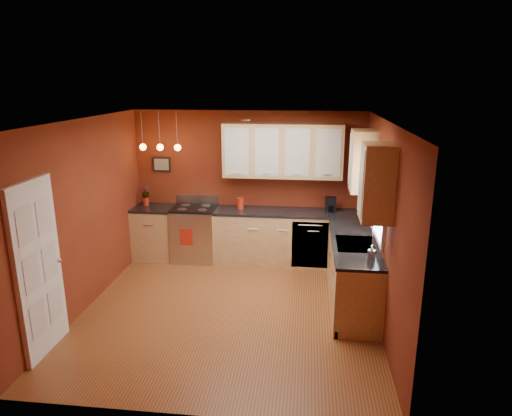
# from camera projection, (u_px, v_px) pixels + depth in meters

# --- Properties ---
(floor) EXTENTS (4.20, 4.20, 0.00)m
(floor) POSITION_uv_depth(u_px,v_px,m) (229.00, 309.00, 6.36)
(floor) COLOR #935A2A
(floor) RESTS_ON ground
(ceiling) EXTENTS (4.00, 4.20, 0.02)m
(ceiling) POSITION_uv_depth(u_px,v_px,m) (226.00, 121.00, 5.66)
(ceiling) COLOR white
(ceiling) RESTS_ON wall_back
(wall_back) EXTENTS (4.00, 0.02, 2.60)m
(wall_back) POSITION_uv_depth(u_px,v_px,m) (249.00, 186.00, 8.02)
(wall_back) COLOR maroon
(wall_back) RESTS_ON floor
(wall_front) EXTENTS (4.00, 0.02, 2.60)m
(wall_front) POSITION_uv_depth(u_px,v_px,m) (187.00, 291.00, 4.00)
(wall_front) COLOR maroon
(wall_front) RESTS_ON floor
(wall_left) EXTENTS (0.02, 4.20, 2.60)m
(wall_left) POSITION_uv_depth(u_px,v_px,m) (84.00, 216.00, 6.23)
(wall_left) COLOR maroon
(wall_left) RESTS_ON floor
(wall_right) EXTENTS (0.02, 4.20, 2.60)m
(wall_right) POSITION_uv_depth(u_px,v_px,m) (383.00, 226.00, 5.79)
(wall_right) COLOR maroon
(wall_right) RESTS_ON floor
(base_cabinets_back_left) EXTENTS (0.70, 0.60, 0.90)m
(base_cabinets_back_left) POSITION_uv_depth(u_px,v_px,m) (155.00, 233.00, 8.15)
(base_cabinets_back_left) COLOR tan
(base_cabinets_back_left) RESTS_ON floor
(base_cabinets_back_right) EXTENTS (2.54, 0.60, 0.90)m
(base_cabinets_back_right) POSITION_uv_depth(u_px,v_px,m) (288.00, 238.00, 7.89)
(base_cabinets_back_right) COLOR tan
(base_cabinets_back_right) RESTS_ON floor
(base_cabinets_right) EXTENTS (0.60, 2.10, 0.90)m
(base_cabinets_right) POSITION_uv_depth(u_px,v_px,m) (352.00, 272.00, 6.49)
(base_cabinets_right) COLOR tan
(base_cabinets_right) RESTS_ON floor
(counter_back_left) EXTENTS (0.70, 0.62, 0.04)m
(counter_back_left) POSITION_uv_depth(u_px,v_px,m) (154.00, 208.00, 8.02)
(counter_back_left) COLOR black
(counter_back_left) RESTS_ON base_cabinets_back_left
(counter_back_right) EXTENTS (2.54, 0.62, 0.04)m
(counter_back_right) POSITION_uv_depth(u_px,v_px,m) (289.00, 212.00, 7.76)
(counter_back_right) COLOR black
(counter_back_right) RESTS_ON base_cabinets_back_right
(counter_right) EXTENTS (0.62, 2.10, 0.04)m
(counter_right) POSITION_uv_depth(u_px,v_px,m) (354.00, 241.00, 6.36)
(counter_right) COLOR black
(counter_right) RESTS_ON base_cabinets_right
(gas_range) EXTENTS (0.76, 0.64, 1.11)m
(gas_range) POSITION_uv_depth(u_px,v_px,m) (195.00, 233.00, 8.06)
(gas_range) COLOR silver
(gas_range) RESTS_ON floor
(dishwasher_front) EXTENTS (0.60, 0.02, 0.80)m
(dishwasher_front) POSITION_uv_depth(u_px,v_px,m) (310.00, 245.00, 7.57)
(dishwasher_front) COLOR silver
(dishwasher_front) RESTS_ON base_cabinets_back_right
(sink) EXTENTS (0.50, 0.70, 0.33)m
(sink) POSITION_uv_depth(u_px,v_px,m) (355.00, 245.00, 6.22)
(sink) COLOR gray
(sink) RESTS_ON counter_right
(window) EXTENTS (0.06, 1.02, 1.22)m
(window) POSITION_uv_depth(u_px,v_px,m) (380.00, 191.00, 5.98)
(window) COLOR white
(window) RESTS_ON wall_right
(door_left_wall) EXTENTS (0.12, 0.82, 2.05)m
(door_left_wall) POSITION_uv_depth(u_px,v_px,m) (39.00, 269.00, 5.16)
(door_left_wall) COLOR white
(door_left_wall) RESTS_ON floor
(upper_cabinets_back) EXTENTS (2.00, 0.35, 0.90)m
(upper_cabinets_back) POSITION_uv_depth(u_px,v_px,m) (283.00, 151.00, 7.61)
(upper_cabinets_back) COLOR tan
(upper_cabinets_back) RESTS_ON wall_back
(upper_cabinets_right) EXTENTS (0.35, 1.95, 0.90)m
(upper_cabinets_right) POSITION_uv_depth(u_px,v_px,m) (369.00, 171.00, 5.95)
(upper_cabinets_right) COLOR tan
(upper_cabinets_right) RESTS_ON wall_right
(wall_picture) EXTENTS (0.32, 0.03, 0.26)m
(wall_picture) POSITION_uv_depth(u_px,v_px,m) (162.00, 164.00, 8.08)
(wall_picture) COLOR black
(wall_picture) RESTS_ON wall_back
(pendant_lights) EXTENTS (0.71, 0.11, 0.66)m
(pendant_lights) POSITION_uv_depth(u_px,v_px,m) (160.00, 147.00, 7.65)
(pendant_lights) COLOR gray
(pendant_lights) RESTS_ON ceiling
(red_canister) EXTENTS (0.13, 0.13, 0.19)m
(red_canister) POSITION_uv_depth(u_px,v_px,m) (240.00, 203.00, 7.87)
(red_canister) COLOR #AC2312
(red_canister) RESTS_ON counter_back_right
(red_vase) EXTENTS (0.09, 0.09, 0.15)m
(red_vase) POSITION_uv_depth(u_px,v_px,m) (146.00, 201.00, 8.10)
(red_vase) COLOR #AC2312
(red_vase) RESTS_ON counter_back_left
(flowers) EXTENTS (0.16, 0.16, 0.23)m
(flowers) POSITION_uv_depth(u_px,v_px,m) (145.00, 192.00, 8.05)
(flowers) COLOR #AC2312
(flowers) RESTS_ON red_vase
(coffee_maker) EXTENTS (0.19, 0.18, 0.25)m
(coffee_maker) POSITION_uv_depth(u_px,v_px,m) (331.00, 205.00, 7.72)
(coffee_maker) COLOR black
(coffee_maker) RESTS_ON counter_back_right
(soap_pump) EXTENTS (0.11, 0.11, 0.18)m
(soap_pump) POSITION_uv_depth(u_px,v_px,m) (372.00, 252.00, 5.64)
(soap_pump) COLOR silver
(soap_pump) RESTS_ON counter_right
(dish_towel) EXTENTS (0.22, 0.01, 0.29)m
(dish_towel) POSITION_uv_depth(u_px,v_px,m) (186.00, 237.00, 7.74)
(dish_towel) COLOR #AC2312
(dish_towel) RESTS_ON gas_range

